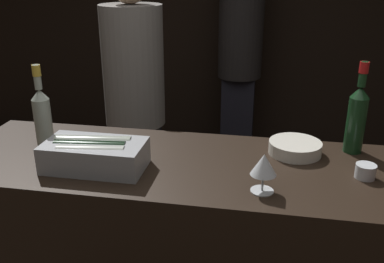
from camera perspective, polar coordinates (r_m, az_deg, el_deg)
wall_back_chalkboard at (r=3.95m, az=6.56°, el=16.86°), size 6.40×0.06×2.80m
bar_counter at (r=1.96m, az=-0.18°, el=-17.02°), size 1.97×0.64×0.97m
ice_bin_with_bottles at (r=1.68m, az=-12.95°, el=-2.84°), size 0.38×0.20×0.11m
bowl_white at (r=1.82m, az=13.57°, el=-2.06°), size 0.22×0.22×0.05m
wine_glass at (r=1.47m, az=9.54°, el=-4.51°), size 0.09×0.09×0.14m
candle_votive at (r=1.70m, az=22.13°, el=-4.92°), size 0.07×0.07×0.05m
red_wine_bottle_burgundy at (r=1.87m, az=21.14°, el=1.97°), size 0.08×0.08×0.38m
rose_wine_bottle at (r=1.94m, az=-19.37°, el=2.35°), size 0.07×0.07×0.35m
person_in_hoodie at (r=2.66m, az=-7.64°, el=4.64°), size 0.37×0.37×1.70m
person_blond_tee at (r=3.64m, az=6.40°, el=9.95°), size 0.36×0.36×1.77m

